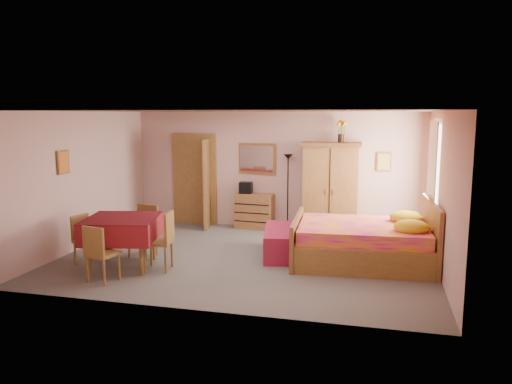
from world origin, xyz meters
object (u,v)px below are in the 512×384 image
(stereo, at_px, (246,188))
(chair_east, at_px, (158,241))
(wall_mirror, at_px, (257,159))
(wardrobe, at_px, (330,189))
(chair_north, at_px, (142,232))
(chair_west, at_px, (88,240))
(dining_table, at_px, (123,242))
(chair_south, at_px, (103,253))
(floor_lamp, at_px, (288,192))
(sunflower_vase, at_px, (341,131))
(chest_of_drawers, at_px, (255,211))
(bed, at_px, (362,231))
(bench, at_px, (280,242))

(stereo, height_order, chair_east, stereo)
(wall_mirror, relative_size, wardrobe, 0.45)
(wardrobe, distance_m, chair_north, 4.06)
(stereo, height_order, chair_west, stereo)
(wardrobe, xyz_separation_m, chair_east, (-2.50, -3.20, -0.50))
(wall_mirror, relative_size, dining_table, 0.77)
(chair_east, bearing_deg, chair_south, 133.87)
(floor_lamp, bearing_deg, wardrobe, -8.40)
(wall_mirror, bearing_deg, sunflower_vase, -4.53)
(sunflower_vase, relative_size, chair_north, 0.51)
(sunflower_vase, distance_m, chair_east, 4.58)
(chest_of_drawers, height_order, chair_west, chair_west)
(bed, distance_m, bench, 1.50)
(sunflower_vase, bearing_deg, chair_east, -129.28)
(bench, distance_m, dining_table, 2.77)
(chest_of_drawers, bearing_deg, dining_table, -108.73)
(stereo, xyz_separation_m, floor_lamp, (0.96, -0.02, -0.07))
(sunflower_vase, relative_size, chair_west, 0.56)
(dining_table, distance_m, chair_west, 0.66)
(stereo, xyz_separation_m, chair_west, (-1.89, -3.35, -0.49))
(chair_south, relative_size, chair_north, 0.96)
(chest_of_drawers, distance_m, chair_west, 3.92)
(chest_of_drawers, distance_m, floor_lamp, 0.87)
(dining_table, height_order, chair_south, chair_south)
(bed, distance_m, chair_south, 4.31)
(chest_of_drawers, bearing_deg, chair_west, -117.56)
(wardrobe, xyz_separation_m, chair_south, (-3.08, -3.92, -0.54))
(stereo, bearing_deg, dining_table, -110.24)
(bed, height_order, chair_south, bed)
(chest_of_drawers, height_order, floor_lamp, floor_lamp)
(bench, bearing_deg, wall_mirror, 113.95)
(chair_east, bearing_deg, sunflower_vase, -46.39)
(chest_of_drawers, distance_m, wall_mirror, 1.18)
(wall_mirror, relative_size, chair_north, 0.96)
(floor_lamp, xyz_separation_m, chair_east, (-1.56, -3.34, -0.36))
(wall_mirror, relative_size, chair_east, 0.92)
(chest_of_drawers, distance_m, stereo, 0.56)
(bench, relative_size, chair_west, 1.71)
(floor_lamp, height_order, chair_south, floor_lamp)
(chair_west, relative_size, chair_east, 0.88)
(bed, bearing_deg, floor_lamp, 125.47)
(chest_of_drawers, bearing_deg, chair_north, -112.92)
(wall_mirror, relative_size, chair_west, 1.05)
(wall_mirror, relative_size, bed, 0.38)
(bench, xyz_separation_m, dining_table, (-2.42, -1.34, 0.18))
(sunflower_vase, xyz_separation_m, chair_north, (-3.29, -2.64, -1.73))
(dining_table, bearing_deg, sunflower_vase, 44.59)
(bench, xyz_separation_m, chair_south, (-2.36, -2.06, 0.20))
(wall_mirror, bearing_deg, stereo, -139.16)
(sunflower_vase, bearing_deg, bench, -115.17)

